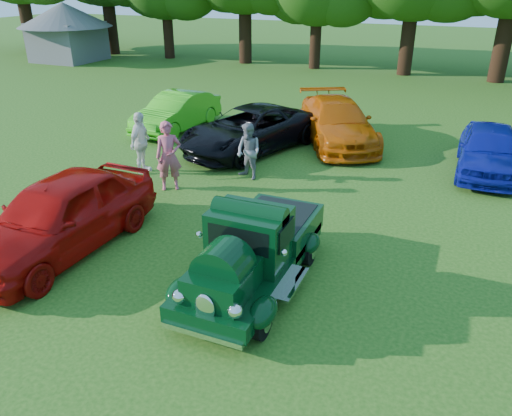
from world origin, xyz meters
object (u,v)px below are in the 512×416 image
at_px(red_convertible, 60,215).
at_px(back_car_orange, 337,122).
at_px(back_car_lime, 177,112).
at_px(back_car_black, 249,130).
at_px(spectator_grey, 249,152).
at_px(hero_pickup, 254,251).
at_px(back_car_blue, 489,150).
at_px(spectator_pink, 169,156).
at_px(spectator_white, 140,143).
at_px(gazebo, 66,25).

distance_m(red_convertible, back_car_orange, 10.61).
height_order(red_convertible, back_car_orange, red_convertible).
xyz_separation_m(back_car_lime, back_car_black, (3.66, -1.24, 0.03)).
height_order(back_car_black, spectator_grey, spectator_grey).
bearing_deg(hero_pickup, back_car_blue, 63.91).
xyz_separation_m(spectator_pink, spectator_white, (-1.51, 0.80, -0.04)).
height_order(back_car_black, gazebo, gazebo).
distance_m(back_car_black, back_car_orange, 3.26).
bearing_deg(spectator_white, back_car_black, -42.63).
bearing_deg(red_convertible, spectator_pink, 86.70).
xyz_separation_m(red_convertible, gazebo, (-19.00, 21.41, 1.56)).
bearing_deg(spectator_pink, back_car_blue, -3.84).
height_order(back_car_lime, back_car_blue, back_car_blue).
bearing_deg(back_car_orange, back_car_black, -170.28).
height_order(spectator_grey, gazebo, gazebo).
relative_size(hero_pickup, back_car_black, 0.81).
distance_m(hero_pickup, gazebo, 31.51).
bearing_deg(back_car_lime, spectator_white, -68.21).
bearing_deg(red_convertible, back_car_orange, 71.85).
bearing_deg(back_car_blue, gazebo, 154.33).
relative_size(spectator_grey, spectator_white, 0.89).
distance_m(back_car_lime, back_car_black, 3.86).
xyz_separation_m(hero_pickup, spectator_grey, (-2.40, 5.14, 0.11)).
bearing_deg(back_car_blue, back_car_orange, 166.16).
relative_size(back_car_lime, spectator_white, 2.30).
bearing_deg(spectator_grey, spectator_pink, -114.39).
xyz_separation_m(back_car_blue, spectator_white, (-9.78, -4.16, 0.20)).
xyz_separation_m(back_car_black, back_car_orange, (2.55, 2.03, 0.03)).
bearing_deg(back_car_lime, spectator_pink, -57.04).
xyz_separation_m(back_car_black, spectator_pink, (-0.66, -4.07, 0.24)).
height_order(back_car_orange, spectator_white, spectator_white).
relative_size(back_car_lime, spectator_grey, 2.58).
bearing_deg(spectator_white, hero_pickup, -136.57).
distance_m(back_car_orange, spectator_pink, 6.89).
height_order(red_convertible, spectator_white, spectator_white).
bearing_deg(spectator_grey, back_car_orange, 93.69).
xyz_separation_m(back_car_blue, spectator_pink, (-8.27, -4.96, 0.24)).
xyz_separation_m(back_car_black, spectator_white, (-2.17, -3.27, 0.20)).
xyz_separation_m(back_car_lime, spectator_white, (1.49, -4.51, 0.23)).
bearing_deg(back_car_black, red_convertible, -78.31).
relative_size(back_car_lime, back_car_orange, 0.81).
distance_m(back_car_lime, back_car_blue, 11.27).
height_order(back_car_lime, back_car_black, back_car_black).
relative_size(spectator_pink, gazebo, 0.31).
relative_size(red_convertible, back_car_blue, 1.13).
height_order(hero_pickup, back_car_lime, hero_pickup).
height_order(back_car_orange, spectator_pink, spectator_pink).
bearing_deg(spectator_grey, gazebo, 165.12).
xyz_separation_m(back_car_black, spectator_grey, (1.06, -2.44, 0.10)).
bearing_deg(back_car_orange, spectator_grey, -137.20).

